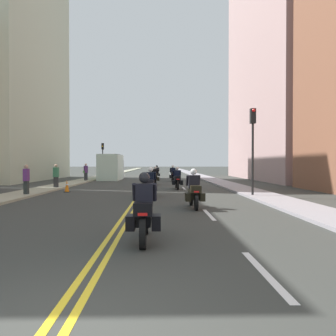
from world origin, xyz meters
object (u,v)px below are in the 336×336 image
at_px(motorcycle_0, 144,214).
at_px(motorcycle_1, 194,192).
at_px(traffic_cone_0, 67,186).
at_px(motorcycle_4, 155,177).
at_px(traffic_light_far, 103,154).
at_px(parked_truck, 112,168).
at_px(motorcycle_5, 173,175).
at_px(motorcycle_2, 150,185).
at_px(pedestrian_0, 56,176).
at_px(motorcycle_3, 177,180).
at_px(motorcycle_6, 157,173).
at_px(pedestrian_2, 26,180).
at_px(traffic_light_near, 253,136).
at_px(pedestrian_1, 86,172).

height_order(motorcycle_0, motorcycle_1, motorcycle_0).
distance_m(motorcycle_0, traffic_cone_0, 14.05).
bearing_deg(motorcycle_4, traffic_light_far, 120.12).
bearing_deg(traffic_cone_0, parked_truck, 88.42).
height_order(motorcycle_5, traffic_light_far, traffic_light_far).
bearing_deg(motorcycle_0, motorcycle_2, 90.60).
xyz_separation_m(traffic_light_far, pedestrian_0, (-0.11, -17.68, -2.13)).
xyz_separation_m(motorcycle_1, pedestrian_0, (-8.74, 9.91, 0.25)).
bearing_deg(motorcycle_3, traffic_light_far, 114.13).
height_order(motorcycle_2, motorcycle_5, motorcycle_5).
distance_m(motorcycle_3, motorcycle_6, 14.68).
height_order(motorcycle_6, parked_truck, parked_truck).
bearing_deg(pedestrian_2, motorcycle_2, -93.17).
height_order(motorcycle_0, traffic_light_near, traffic_light_near).
height_order(traffic_cone_0, traffic_light_near, traffic_light_near).
distance_m(motorcycle_6, pedestrian_2, 20.49).
bearing_deg(pedestrian_0, traffic_light_near, -12.38).
distance_m(motorcycle_4, pedestrian_2, 11.77).
xyz_separation_m(motorcycle_3, pedestrian_1, (-8.67, 9.70, 0.28)).
xyz_separation_m(pedestrian_1, pedestrian_2, (0.08, -14.36, -0.03)).
height_order(pedestrian_0, pedestrian_1, pedestrian_1).
relative_size(motorcycle_6, traffic_light_near, 0.45).
xyz_separation_m(motorcycle_0, motorcycle_2, (-0.16, 9.67, 0.02)).
bearing_deg(motorcycle_0, motorcycle_3, 83.74).
relative_size(motorcycle_6, pedestrian_1, 1.19).
bearing_deg(motorcycle_1, motorcycle_3, 89.25).
relative_size(motorcycle_0, motorcycle_3, 1.00).
xyz_separation_m(motorcycle_4, pedestrian_1, (-7.05, 4.88, 0.27)).
height_order(motorcycle_1, motorcycle_4, motorcycle_1).
distance_m(motorcycle_3, parked_truck, 15.13).
relative_size(motorcycle_1, motorcycle_5, 0.96).
bearing_deg(motorcycle_0, traffic_cone_0, 112.91).
xyz_separation_m(motorcycle_4, traffic_light_far, (-6.84, 13.15, 2.38)).
bearing_deg(motorcycle_3, traffic_cone_0, -164.44).
xyz_separation_m(motorcycle_2, parked_truck, (-4.95, 18.93, 0.61)).
relative_size(motorcycle_0, motorcycle_5, 0.96).
height_order(motorcycle_3, pedestrian_0, pedestrian_0).
relative_size(motorcycle_2, pedestrian_0, 1.30).
height_order(motorcycle_3, traffic_light_far, traffic_light_far).
distance_m(motorcycle_5, parked_truck, 7.67).
relative_size(motorcycle_0, pedestrian_2, 1.22).
distance_m(motorcycle_1, pedestrian_1, 21.24).
bearing_deg(parked_truck, traffic_light_near, -61.04).
bearing_deg(motorcycle_6, motorcycle_3, -83.81).
xyz_separation_m(traffic_cone_0, traffic_light_far, (-1.37, 20.10, 2.66)).
xyz_separation_m(motorcycle_2, motorcycle_4, (0.09, 10.19, -0.00)).
relative_size(pedestrian_2, parked_truck, 0.27).
xyz_separation_m(motorcycle_2, traffic_light_near, (5.52, 0.01, 2.63)).
height_order(motorcycle_5, traffic_light_near, traffic_light_near).
xyz_separation_m(motorcycle_1, traffic_cone_0, (-7.27, 7.49, -0.28)).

